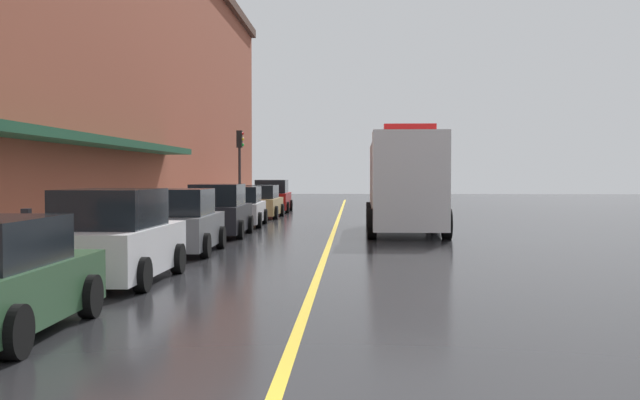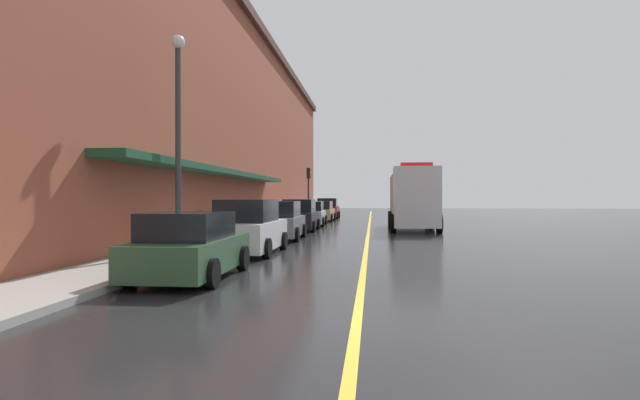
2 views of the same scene
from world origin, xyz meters
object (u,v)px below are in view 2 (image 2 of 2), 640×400
parked_car_6 (328,209)px  traffic_light_near (309,183)px  parked_car_0 (190,247)px  parked_car_4 (311,214)px  parked_car_1 (249,228)px  parking_meter_0 (200,223)px  parked_car_5 (321,212)px  parking_meter_1 (263,214)px  parked_car_2 (279,221)px  box_truck (412,199)px  parked_car_3 (300,216)px  street_lamp_left (178,119)px

parked_car_6 → traffic_light_near: 4.17m
parked_car_0 → parked_car_6: bearing=-1.0°
parked_car_6 → parked_car_4: bearing=178.9°
parked_car_1 → parking_meter_0: (-1.40, -0.82, 0.21)m
parked_car_5 → parking_meter_1: parked_car_5 is taller
parked_car_2 → parked_car_5: (0.09, 17.45, -0.05)m
box_truck → parking_meter_0: bearing=-28.1°
parked_car_1 → parking_meter_1: size_ratio=3.33×
parked_car_6 → parking_meter_0: (-1.45, -30.14, 0.21)m
parked_car_0 → parked_car_2: bearing=-1.0°
parked_car_3 → parked_car_0: bearing=178.5°
parked_car_3 → parked_car_4: parked_car_3 is taller
box_truck → parked_car_1: bearing=-25.0°
parked_car_6 → street_lamp_left: 30.77m
parked_car_6 → parking_meter_1: bearing=175.0°
parked_car_0 → street_lamp_left: size_ratio=0.62×
parked_car_5 → traffic_light_near: 4.03m
box_truck → parking_meter_1: box_truck is taller
parked_car_2 → traffic_light_near: bearing=2.6°
parked_car_4 → parking_meter_1: bearing=168.5°
parked_car_0 → parked_car_2: (0.04, 10.94, 0.07)m
parked_car_2 → traffic_light_near: (-1.29, 20.39, 2.34)m
parked_car_5 → parked_car_4: bearing=-179.6°
parked_car_2 → parked_car_5: parked_car_2 is taller
parked_car_4 → traffic_light_near: (-1.35, 9.14, 2.39)m
parked_car_3 → street_lamp_left: 13.48m
parking_meter_0 → traffic_light_near: bearing=89.9°
box_truck → street_lamp_left: 17.40m
parked_car_3 → parked_car_6: parked_car_6 is taller
parked_car_6 → box_truck: size_ratio=0.55×
parking_meter_0 → parking_meter_1: bearing=90.0°
box_truck → traffic_light_near: 14.74m
parked_car_3 → parked_car_4: (-0.03, 5.32, -0.07)m
parked_car_4 → traffic_light_near: traffic_light_near is taller
parked_car_3 → parked_car_2: bearing=178.1°
parked_car_2 → traffic_light_near: traffic_light_near is taller
parked_car_5 → parking_meter_0: (-1.44, -24.01, 0.30)m
parked_car_2 → parking_meter_1: 3.16m
parked_car_1 → parked_car_5: parked_car_1 is taller
parked_car_4 → parked_car_5: bearing=-2.3°
parked_car_2 → parked_car_3: bearing=-1.8°
street_lamp_left → traffic_light_near: street_lamp_left is taller
parked_car_6 → parked_car_1: bearing=179.0°
parked_car_5 → parked_car_6: size_ratio=0.97×
parked_car_2 → parking_meter_0: parked_car_2 is taller
parked_car_5 → parking_meter_0: size_ratio=3.52×
parked_car_0 → street_lamp_left: bearing=24.7°
parked_car_5 → box_truck: size_ratio=0.53×
parked_car_0 → parked_car_1: bearing=-1.7°
parked_car_4 → street_lamp_left: street_lamp_left is taller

